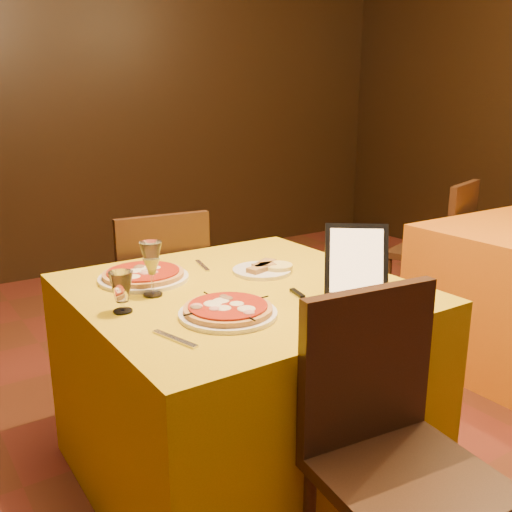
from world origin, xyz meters
TOP-DOWN VIEW (x-y plane):
  - floor at (0.00, 0.00)m, footprint 6.00×7.00m
  - wall_back at (0.00, 3.50)m, footprint 6.00×0.01m
  - main_table at (-0.40, 0.51)m, footprint 1.10×1.10m
  - chair_main_near at (-0.40, -0.29)m, footprint 0.43×0.43m
  - chair_main_far at (-0.40, 1.29)m, footprint 0.41×0.41m
  - chair_side_far at (1.43, 1.17)m, footprint 0.55×0.55m
  - pizza_near at (-0.58, 0.29)m, footprint 0.30×0.30m
  - pizza_far at (-0.65, 0.77)m, footprint 0.33×0.33m
  - cutlet_dish at (-0.24, 0.61)m, footprint 0.22×0.22m
  - wine_glass at (-0.69, 0.59)m, footprint 0.10×0.10m
  - water_glass at (-0.83, 0.50)m, footprint 0.08×0.08m
  - tablet at (-0.11, 0.23)m, footprint 0.23×0.21m
  - knife at (-0.31, 0.24)m, footprint 0.07×0.23m
  - fork_near at (-0.79, 0.22)m, footprint 0.06×0.17m
  - fork_far at (-0.39, 0.81)m, footprint 0.05×0.16m

SIDE VIEW (x-z plane):
  - floor at x=0.00m, z-range -0.01..0.00m
  - main_table at x=-0.40m, z-range 0.00..0.75m
  - chair_main_near at x=-0.40m, z-range 0.00..0.91m
  - chair_main_far at x=-0.40m, z-range 0.00..0.91m
  - chair_side_far at x=1.43m, z-range 0.00..0.91m
  - knife at x=-0.31m, z-range 0.75..0.76m
  - fork_near at x=-0.79m, z-range 0.75..0.76m
  - fork_far at x=-0.39m, z-range 0.75..0.76m
  - cutlet_dish at x=-0.24m, z-range 0.75..0.78m
  - pizza_near at x=-0.58m, z-range 0.75..0.78m
  - pizza_far at x=-0.65m, z-range 0.75..0.78m
  - water_glass at x=-0.83m, z-range 0.75..0.88m
  - wine_glass at x=-0.69m, z-range 0.75..0.94m
  - tablet at x=-0.11m, z-range 0.75..0.99m
  - wall_back at x=0.00m, z-range 0.00..2.80m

